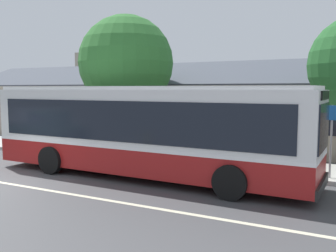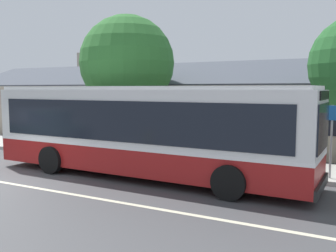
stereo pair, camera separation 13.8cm
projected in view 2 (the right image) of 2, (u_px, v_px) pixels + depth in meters
The scene contains 9 objects.
ground_plane at pixel (1, 182), 12.36m from camera, with size 300.00×300.00×0.00m, color #424244.
sidewalk_far at pixel (111, 153), 17.63m from camera, with size 60.00×3.00×0.15m, color #ADAAA3.
lane_divider_stripe at pixel (1, 182), 12.36m from camera, with size 60.00×0.16×0.01m, color beige.
community_building at pixel (170, 110), 23.51m from camera, with size 28.06×8.27×5.67m.
transit_bus at pixel (144, 128), 13.00m from camera, with size 11.73×2.94×3.16m.
bench_by_building at pixel (73, 141), 17.86m from camera, with size 1.80×0.51×0.94m.
bench_down_street at pixel (150, 146), 16.36m from camera, with size 1.64×0.51×0.94m.
street_tree_secondary at pixel (127, 63), 18.35m from camera, with size 4.64×4.64×6.66m.
bus_stop_sign at pixel (332, 133), 12.12m from camera, with size 0.36×0.07×2.40m.
Camera 2 is at (10.54, -8.13, 3.08)m, focal length 40.00 mm.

